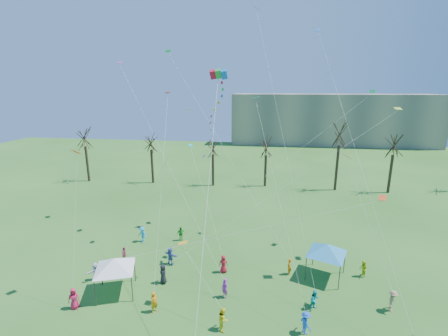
# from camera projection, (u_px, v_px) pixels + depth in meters

# --- Properties ---
(distant_building) EXTENTS (60.00, 14.00, 15.00)m
(distant_building) POSITION_uv_depth(u_px,v_px,m) (331.00, 119.00, 95.43)
(distant_building) COLOR gray
(distant_building) RESTS_ON ground
(bare_tree_row) EXTENTS (71.32, 8.83, 12.05)m
(bare_tree_row) POSITION_uv_depth(u_px,v_px,m) (280.00, 146.00, 52.73)
(bare_tree_row) COLOR black
(bare_tree_row) RESTS_ON ground
(big_box_kite) EXTENTS (1.74, 7.25, 20.28)m
(big_box_kite) POSITION_uv_depth(u_px,v_px,m) (216.00, 122.00, 26.05)
(big_box_kite) COLOR red
(big_box_kite) RESTS_ON ground
(canopy_tent_white) EXTENTS (4.11, 4.11, 3.26)m
(canopy_tent_white) POSITION_uv_depth(u_px,v_px,m) (114.00, 264.00, 25.85)
(canopy_tent_white) COLOR #3F3F44
(canopy_tent_white) RESTS_ON ground
(canopy_tent_blue) EXTENTS (4.13, 4.13, 3.32)m
(canopy_tent_blue) POSITION_uv_depth(u_px,v_px,m) (327.00, 249.00, 28.12)
(canopy_tent_blue) COLOR #3F3F44
(canopy_tent_blue) RESTS_ON ground
(festival_crowd) EXTENTS (26.23, 14.12, 1.79)m
(festival_crowd) POSITION_uv_depth(u_px,v_px,m) (213.00, 276.00, 27.38)
(festival_crowd) COLOR #D91B48
(festival_crowd) RESTS_ON ground
(small_kites_aloft) EXTENTS (30.58, 18.11, 34.75)m
(small_kites_aloft) POSITION_uv_depth(u_px,v_px,m) (241.00, 122.00, 29.64)
(small_kites_aloft) COLOR #FF3E0D
(small_kites_aloft) RESTS_ON ground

